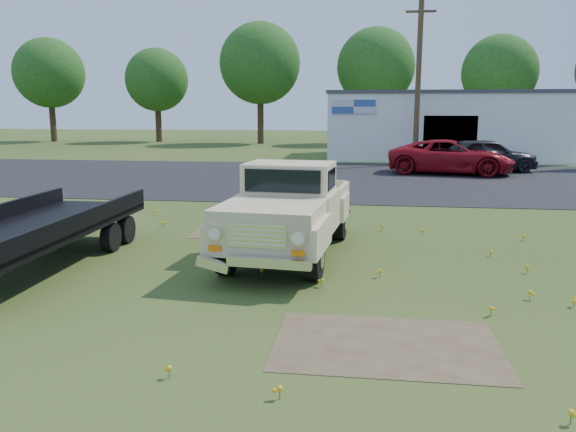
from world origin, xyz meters
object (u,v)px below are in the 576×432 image
object	(u,v)px
flatbed_trailer	(31,223)
dark_sedan	(486,155)
vintage_pickup_truck	(290,209)
red_pickup	(451,157)

from	to	relation	value
flatbed_trailer	dark_sedan	xyz separation A→B (m)	(12.43, 18.82, -0.08)
vintage_pickup_truck	dark_sedan	xyz separation A→B (m)	(7.53, 17.16, -0.17)
vintage_pickup_truck	flatbed_trailer	world-z (taller)	vintage_pickup_truck
vintage_pickup_truck	red_pickup	bearing A→B (deg)	75.88
red_pickup	dark_sedan	size ratio (longest dim) A/B	1.20
vintage_pickup_truck	red_pickup	xyz separation A→B (m)	(5.68, 16.01, -0.19)
vintage_pickup_truck	dark_sedan	world-z (taller)	vintage_pickup_truck
vintage_pickup_truck	dark_sedan	distance (m)	18.74
red_pickup	dark_sedan	bearing A→B (deg)	-48.91
dark_sedan	red_pickup	bearing A→B (deg)	108.03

